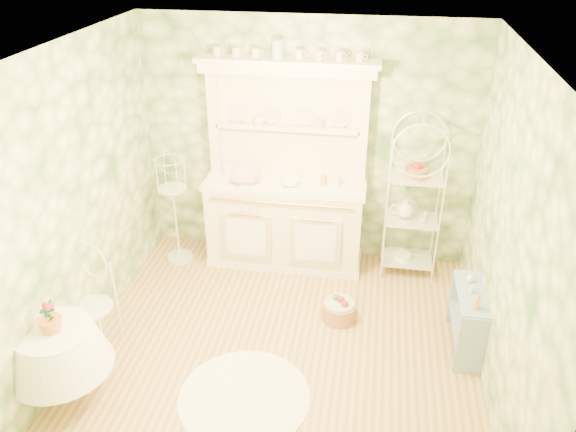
% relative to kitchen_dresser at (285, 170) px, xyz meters
% --- Properties ---
extents(floor, '(3.60, 3.60, 0.00)m').
position_rel_kitchen_dresser_xyz_m(floor, '(0.20, -1.52, -1.15)').
color(floor, tan).
rests_on(floor, ground).
extents(ceiling, '(3.60, 3.60, 0.00)m').
position_rel_kitchen_dresser_xyz_m(ceiling, '(0.20, -1.52, 1.56)').
color(ceiling, white).
rests_on(ceiling, floor).
extents(wall_left, '(3.60, 3.60, 0.00)m').
position_rel_kitchen_dresser_xyz_m(wall_left, '(-1.60, -1.52, 0.21)').
color(wall_left, beige).
rests_on(wall_left, floor).
extents(wall_right, '(3.60, 3.60, 0.00)m').
position_rel_kitchen_dresser_xyz_m(wall_right, '(2.00, -1.52, 0.21)').
color(wall_right, beige).
rests_on(wall_right, floor).
extents(wall_back, '(3.60, 3.60, 0.00)m').
position_rel_kitchen_dresser_xyz_m(wall_back, '(0.20, 0.28, 0.21)').
color(wall_back, beige).
rests_on(wall_back, floor).
extents(wall_front, '(3.60, 3.60, 0.00)m').
position_rel_kitchen_dresser_xyz_m(wall_front, '(0.20, -3.32, 0.21)').
color(wall_front, beige).
rests_on(wall_front, floor).
extents(kitchen_dresser, '(1.87, 0.61, 2.29)m').
position_rel_kitchen_dresser_xyz_m(kitchen_dresser, '(0.00, 0.00, 0.00)').
color(kitchen_dresser, white).
rests_on(kitchen_dresser, floor).
extents(bakers_rack, '(0.54, 0.39, 1.74)m').
position_rel_kitchen_dresser_xyz_m(bakers_rack, '(1.38, 0.02, -0.28)').
color(bakers_rack, white).
rests_on(bakers_rack, floor).
extents(side_shelf, '(0.35, 0.77, 0.64)m').
position_rel_kitchen_dresser_xyz_m(side_shelf, '(1.88, -1.18, -0.83)').
color(side_shelf, '#839FC0').
rests_on(side_shelf, floor).
extents(round_table, '(0.68, 0.68, 0.67)m').
position_rel_kitchen_dresser_xyz_m(round_table, '(-1.44, -2.36, -0.81)').
color(round_table, white).
rests_on(round_table, floor).
extents(cafe_chair, '(0.52, 0.52, 0.90)m').
position_rel_kitchen_dresser_xyz_m(cafe_chair, '(-1.48, -1.74, -0.69)').
color(cafe_chair, white).
rests_on(cafe_chair, floor).
extents(birdcage_stand, '(0.36, 0.36, 1.37)m').
position_rel_kitchen_dresser_xyz_m(birdcage_stand, '(-1.22, -0.17, -0.46)').
color(birdcage_stand, white).
rests_on(birdcage_stand, floor).
extents(floor_basket, '(0.40, 0.40, 0.20)m').
position_rel_kitchen_dresser_xyz_m(floor_basket, '(0.71, -0.97, -1.05)').
color(floor_basket, '#AF7451').
rests_on(floor_basket, floor).
extents(lace_rug, '(1.34, 1.34, 0.01)m').
position_rel_kitchen_dresser_xyz_m(lace_rug, '(0.01, -2.13, -1.14)').
color(lace_rug, white).
rests_on(lace_rug, floor).
extents(bowl_floral, '(0.36, 0.36, 0.08)m').
position_rel_kitchen_dresser_xyz_m(bowl_floral, '(-0.42, -0.07, -0.13)').
color(bowl_floral, white).
rests_on(bowl_floral, kitchen_dresser).
extents(bowl_white, '(0.23, 0.23, 0.07)m').
position_rel_kitchen_dresser_xyz_m(bowl_white, '(0.07, -0.08, -0.13)').
color(bowl_white, white).
rests_on(bowl_white, kitchen_dresser).
extents(cup_left, '(0.15, 0.15, 0.09)m').
position_rel_kitchen_dresser_xyz_m(cup_left, '(-0.31, 0.16, 0.47)').
color(cup_left, white).
rests_on(cup_left, kitchen_dresser).
extents(cup_right, '(0.12, 0.12, 0.09)m').
position_rel_kitchen_dresser_xyz_m(cup_right, '(0.34, 0.16, 0.47)').
color(cup_right, white).
rests_on(cup_right, kitchen_dresser).
extents(potted_geranium, '(0.17, 0.14, 0.28)m').
position_rel_kitchen_dresser_xyz_m(potted_geranium, '(-1.43, -2.37, -0.30)').
color(potted_geranium, '#3F7238').
rests_on(potted_geranium, round_table).
extents(bottle_amber, '(0.08, 0.08, 0.16)m').
position_rel_kitchen_dresser_xyz_m(bottle_amber, '(1.88, -1.41, -0.46)').
color(bottle_amber, '#B78647').
rests_on(bottle_amber, side_shelf).
extents(bottle_blue, '(0.05, 0.05, 0.09)m').
position_rel_kitchen_dresser_xyz_m(bottle_blue, '(1.88, -1.18, -0.49)').
color(bottle_blue, '#91BCCA').
rests_on(bottle_blue, side_shelf).
extents(bottle_glass, '(0.08, 0.08, 0.09)m').
position_rel_kitchen_dresser_xyz_m(bottle_glass, '(1.88, -1.01, -0.50)').
color(bottle_glass, silver).
rests_on(bottle_glass, side_shelf).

